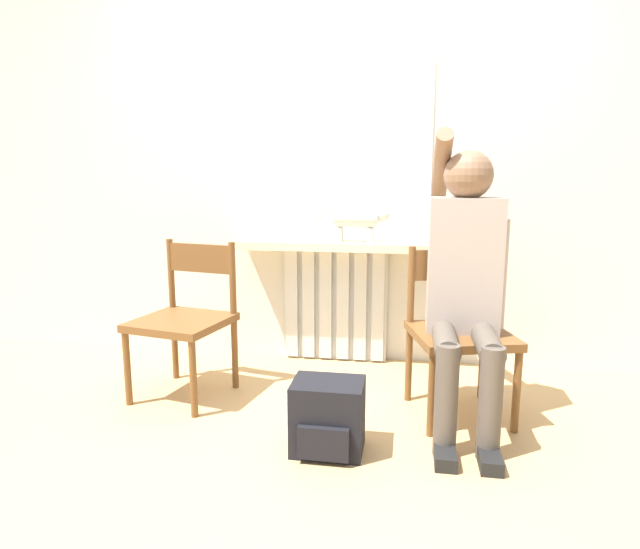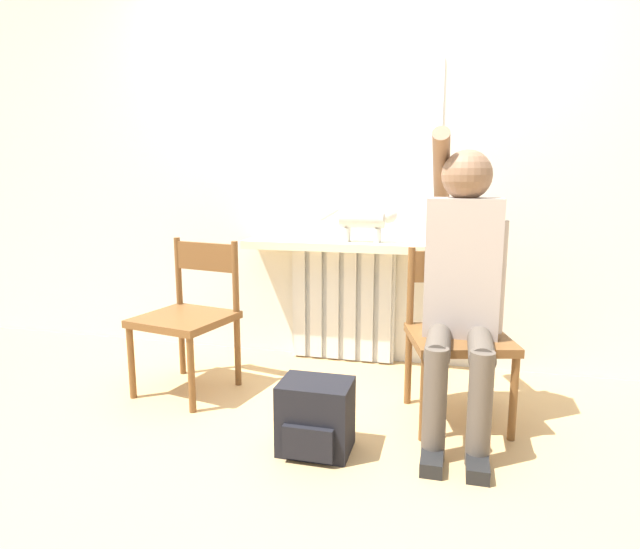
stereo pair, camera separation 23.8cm
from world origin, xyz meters
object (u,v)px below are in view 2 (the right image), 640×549
object	(u,v)px
chair_left	(189,314)
backpack	(316,417)
cat	(366,219)
person	(462,278)
chair_right	(457,332)

from	to	relation	value
chair_left	backpack	bearing A→B (deg)	-18.55
cat	backpack	world-z (taller)	cat
backpack	person	bearing A→B (deg)	33.79
chair_right	backpack	size ratio (longest dim) A/B	2.65
chair_right	cat	xyz separation A→B (m)	(-0.56, 0.60, 0.49)
chair_left	person	world-z (taller)	person
chair_right	person	distance (m)	0.30
chair_left	backpack	distance (m)	1.03
chair_left	cat	xyz separation A→B (m)	(0.87, 0.60, 0.49)
chair_left	chair_right	bearing A→B (deg)	11.58
person	backpack	xyz separation A→B (m)	(-0.59, -0.40, -0.57)
person	backpack	distance (m)	0.91
person	backpack	size ratio (longest dim) A/B	4.47
chair_right	person	bearing A→B (deg)	-98.39
person	chair_right	bearing A→B (deg)	96.57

